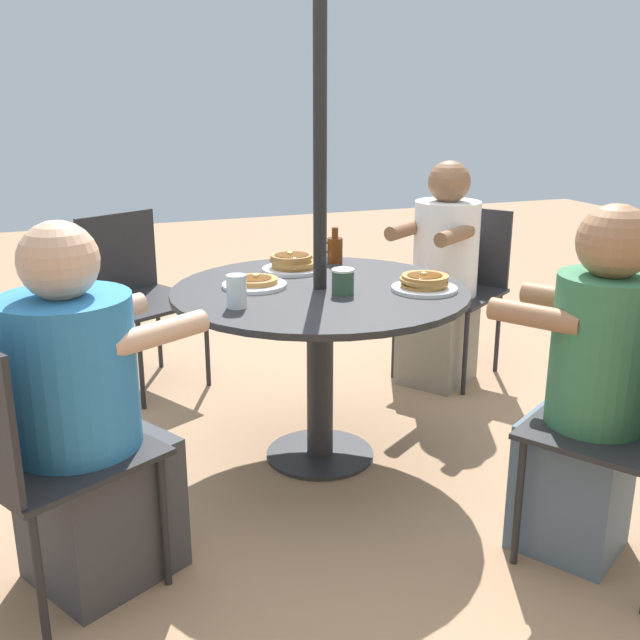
% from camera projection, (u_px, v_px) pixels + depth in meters
% --- Properties ---
extents(ground_plane, '(12.00, 12.00, 0.00)m').
position_uv_depth(ground_plane, '(320.00, 455.00, 3.12)').
color(ground_plane, tan).
extents(patio_table, '(1.16, 1.16, 0.72)m').
position_uv_depth(patio_table, '(320.00, 318.00, 2.94)').
color(patio_table, '#28282B').
rests_on(patio_table, ground).
extents(umbrella_pole, '(0.05, 0.05, 2.31)m').
position_uv_depth(umbrella_pole, '(320.00, 176.00, 2.78)').
color(umbrella_pole, black).
rests_on(umbrella_pole, ground).
extents(diner_north, '(0.48, 0.52, 1.15)m').
position_uv_depth(diner_north, '(589.00, 397.00, 2.33)').
color(diner_north, slate).
rests_on(diner_north, ground).
extents(patio_chair_east, '(0.66, 0.66, 0.87)m').
position_uv_depth(patio_chair_east, '(457.00, 279.00, 3.93)').
color(patio_chair_east, '#232326').
rests_on(patio_chair_east, ground).
extents(diner_east, '(0.56, 0.52, 1.13)m').
position_uv_depth(diner_east, '(442.00, 283.00, 3.79)').
color(diner_east, gray).
rests_on(diner_east, ground).
extents(patio_chair_south, '(0.64, 0.64, 0.87)m').
position_uv_depth(patio_chair_south, '(136.00, 288.00, 3.75)').
color(patio_chair_south, '#232326').
rests_on(patio_chair_south, ground).
extents(patio_chair_west, '(0.64, 0.64, 0.87)m').
position_uv_depth(patio_chair_west, '(28.00, 448.00, 2.07)').
color(patio_chair_west, '#232326').
rests_on(patio_chair_west, ground).
extents(diner_west, '(0.62, 0.56, 1.12)m').
position_uv_depth(diner_west, '(85.00, 427.00, 2.20)').
color(diner_west, '#3D3D42').
rests_on(diner_west, ground).
extents(pancake_plate_a, '(0.25, 0.25, 0.07)m').
position_uv_depth(pancake_plate_a, '(424.00, 284.00, 2.87)').
color(pancake_plate_a, white).
rests_on(pancake_plate_a, patio_table).
extents(pancake_plate_b, '(0.25, 0.25, 0.08)m').
position_uv_depth(pancake_plate_b, '(292.00, 264.00, 3.17)').
color(pancake_plate_b, white).
rests_on(pancake_plate_b, patio_table).
extents(pancake_plate_c, '(0.25, 0.25, 0.05)m').
position_uv_depth(pancake_plate_c, '(255.00, 283.00, 2.92)').
color(pancake_plate_c, white).
rests_on(pancake_plate_c, patio_table).
extents(syrup_bottle, '(0.09, 0.07, 0.16)m').
position_uv_depth(syrup_bottle, '(335.00, 249.00, 3.32)').
color(syrup_bottle, '#602D0F').
rests_on(syrup_bottle, patio_table).
extents(coffee_cup, '(0.09, 0.09, 0.10)m').
position_uv_depth(coffee_cup, '(343.00, 281.00, 2.81)').
color(coffee_cup, '#33513D').
rests_on(coffee_cup, patio_table).
extents(drinking_glass_a, '(0.07, 0.07, 0.12)m').
position_uv_depth(drinking_glass_a, '(237.00, 291.00, 2.63)').
color(drinking_glass_a, silver).
rests_on(drinking_glass_a, patio_table).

